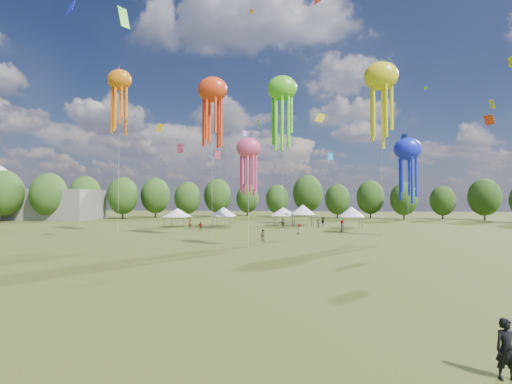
# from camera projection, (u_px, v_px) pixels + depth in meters

# --- Properties ---
(ground) EXTENTS (300.00, 300.00, 0.00)m
(ground) POSITION_uv_depth(u_px,v_px,m) (247.00, 332.00, 14.02)
(ground) COLOR #384416
(ground) RESTS_ON ground
(observer_main) EXTENTS (0.67, 0.46, 1.80)m
(observer_main) POSITION_uv_depth(u_px,v_px,m) (507.00, 349.00, 10.28)
(observer_main) COLOR black
(observer_main) RESTS_ON ground
(spectator_near) EXTENTS (0.91, 0.83, 1.53)m
(spectator_near) POSITION_uv_depth(u_px,v_px,m) (263.00, 235.00, 44.45)
(spectator_near) COLOR gray
(spectator_near) RESTS_ON ground
(spectators_far) EXTENTS (28.24, 17.49, 1.90)m
(spectators_far) POSITION_uv_depth(u_px,v_px,m) (294.00, 224.00, 63.86)
(spectators_far) COLOR gray
(spectators_far) RESTS_ON ground
(festival_tents) EXTENTS (38.41, 11.21, 4.38)m
(festival_tents) POSITION_uv_depth(u_px,v_px,m) (263.00, 211.00, 68.42)
(festival_tents) COLOR #47474C
(festival_tents) RESTS_ON ground
(show_kites) EXTENTS (48.03, 31.50, 31.03)m
(show_kites) POSITION_uv_depth(u_px,v_px,m) (318.00, 104.00, 57.15)
(show_kites) COLOR red
(show_kites) RESTS_ON ground
(small_kites) EXTENTS (76.46, 57.77, 46.39)m
(small_kites) POSITION_uv_depth(u_px,v_px,m) (285.00, 45.00, 56.61)
(small_kites) COLOR red
(small_kites) RESTS_ON ground
(treeline) EXTENTS (201.57, 95.24, 13.43)m
(treeline) POSITION_uv_depth(u_px,v_px,m) (272.00, 194.00, 76.67)
(treeline) COLOR #38281C
(treeline) RESTS_ON ground
(hangar) EXTENTS (40.00, 12.00, 8.00)m
(hangar) POSITION_uv_depth(u_px,v_px,m) (25.00, 205.00, 94.42)
(hangar) COLOR gray
(hangar) RESTS_ON ground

